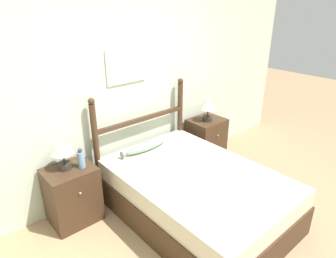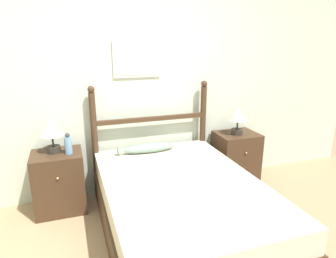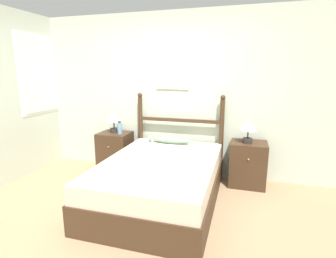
% 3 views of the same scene
% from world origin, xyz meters
% --- Properties ---
extents(ground_plane, '(16.00, 16.00, 0.00)m').
position_xyz_m(ground_plane, '(0.00, 0.00, 0.00)').
color(ground_plane, '#9E7F5B').
extents(wall_back, '(6.40, 0.08, 2.55)m').
position_xyz_m(wall_back, '(0.00, 1.73, 1.28)').
color(wall_back, beige).
rests_on(wall_back, ground_plane).
extents(bed, '(1.39, 2.02, 0.56)m').
position_xyz_m(bed, '(0.24, 0.63, 0.27)').
color(bed, '#3D2819').
rests_on(bed, ground_plane).
extents(headboard, '(1.40, 0.08, 1.31)m').
position_xyz_m(headboard, '(0.24, 1.61, 0.71)').
color(headboard, '#3D2819').
rests_on(headboard, ground_plane).
extents(nightstand_left, '(0.51, 0.45, 0.65)m').
position_xyz_m(nightstand_left, '(-0.83, 1.46, 0.33)').
color(nightstand_left, '#3D2819').
rests_on(nightstand_left, ground_plane).
extents(nightstand_right, '(0.51, 0.45, 0.65)m').
position_xyz_m(nightstand_right, '(1.31, 1.46, 0.33)').
color(nightstand_right, '#3D2819').
rests_on(nightstand_right, ground_plane).
extents(table_lamp_left, '(0.24, 0.24, 0.35)m').
position_xyz_m(table_lamp_left, '(-0.85, 1.49, 0.89)').
color(table_lamp_left, '#2D2823').
rests_on(table_lamp_left, nightstand_left).
extents(table_lamp_right, '(0.24, 0.24, 0.35)m').
position_xyz_m(table_lamp_right, '(1.28, 1.43, 0.89)').
color(table_lamp_right, '#2D2823').
rests_on(table_lamp_right, nightstand_right).
extents(bottle, '(0.07, 0.07, 0.22)m').
position_xyz_m(bottle, '(-0.70, 1.40, 0.75)').
color(bottle, '#668CB2').
rests_on(bottle, nightstand_left).
extents(fish_pillow, '(0.66, 0.15, 0.10)m').
position_xyz_m(fish_pillow, '(0.14, 1.42, 0.61)').
color(fish_pillow, gray).
rests_on(fish_pillow, bed).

